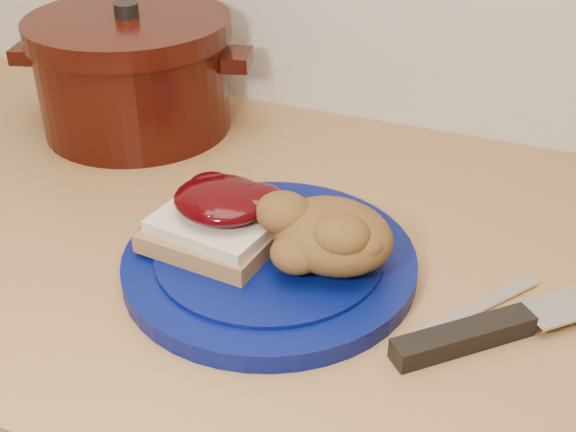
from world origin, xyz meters
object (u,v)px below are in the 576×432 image
at_px(chef_knife, 510,323).
at_px(dutch_oven, 134,73).
at_px(butter_knife, 471,310).
at_px(pepper_grinder, 105,73).
at_px(plate, 270,262).

relative_size(chef_knife, dutch_oven, 0.85).
bearing_deg(butter_knife, pepper_grinder, 101.28).
xyz_separation_m(plate, pepper_grinder, (-0.33, 0.23, 0.05)).
relative_size(plate, dutch_oven, 0.88).
relative_size(chef_knife, pepper_grinder, 2.13).
height_order(plate, chef_knife, same).
height_order(chef_knife, butter_knife, chef_knife).
bearing_deg(dutch_oven, plate, -38.33).
xyz_separation_m(plate, chef_knife, (0.22, -0.00, 0.00)).
relative_size(butter_knife, pepper_grinder, 1.30).
distance_m(chef_knife, butter_knife, 0.04).
xyz_separation_m(plate, dutch_oven, (-0.28, 0.22, 0.06)).
xyz_separation_m(chef_knife, butter_knife, (-0.03, 0.01, -0.01)).
bearing_deg(chef_knife, pepper_grinder, 113.08).
distance_m(butter_knife, dutch_oven, 0.51).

